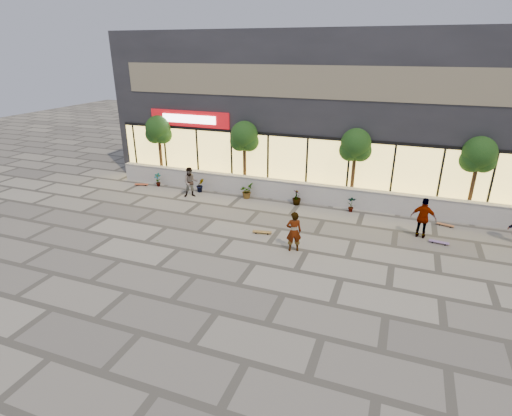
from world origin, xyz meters
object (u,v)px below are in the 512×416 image
(skater_left, at_px, (191,182))
(skater_right_near, at_px, (423,218))
(tree_midwest, at_px, (244,138))
(tree_east, at_px, (479,157))
(skateboard_left, at_px, (141,184))
(skateboard_center, at_px, (262,232))
(tree_west, at_px, (158,131))
(tree_mideast, at_px, (356,147))
(skateboard_right_near, at_px, (445,225))
(skater_center, at_px, (294,232))
(skateboard_right_far, at_px, (439,242))

(skater_left, bearing_deg, skater_right_near, -33.63)
(tree_midwest, bearing_deg, tree_east, 0.00)
(skateboard_left, bearing_deg, skateboard_center, -39.36)
(tree_west, height_order, tree_mideast, same)
(tree_east, distance_m, skateboard_right_near, 3.42)
(tree_midwest, bearing_deg, tree_mideast, 0.00)
(skater_center, xyz_separation_m, skater_left, (-6.92, 4.10, -0.01))
(skateboard_right_far, bearing_deg, tree_mideast, 147.07)
(tree_midwest, height_order, skater_center, tree_midwest)
(skater_left, xyz_separation_m, skateboard_center, (5.22, -3.07, -0.74))
(skater_left, xyz_separation_m, skateboard_right_far, (12.45, -1.40, -0.75))
(tree_west, xyz_separation_m, skateboard_right_far, (15.64, -3.52, -2.91))
(tree_midwest, height_order, tree_east, same)
(skateboard_center, xyz_separation_m, skateboard_right_far, (7.23, 1.67, -0.00))
(skater_right_near, bearing_deg, skateboard_center, 26.30)
(skateboard_left, bearing_deg, skater_center, -40.86)
(skateboard_center, distance_m, skateboard_right_near, 8.43)
(tree_midwest, distance_m, tree_mideast, 6.00)
(skater_right_near, bearing_deg, tree_west, -3.17)
(tree_mideast, relative_size, skateboard_center, 4.56)
(skater_center, relative_size, skater_right_near, 0.94)
(tree_east, relative_size, skateboard_right_far, 4.83)
(tree_midwest, xyz_separation_m, skater_center, (4.61, -6.21, -2.15))
(tree_mideast, relative_size, skater_right_near, 2.21)
(skater_left, height_order, skateboard_right_far, skater_left)
(tree_midwest, distance_m, skater_right_near, 10.14)
(skater_center, height_order, skateboard_left, skater_center)
(skater_left, bearing_deg, tree_midwest, 13.69)
(tree_west, distance_m, skater_left, 4.40)
(tree_mideast, distance_m, skateboard_right_far, 6.16)
(skater_center, relative_size, skateboard_left, 2.00)
(tree_mideast, xyz_separation_m, skateboard_right_near, (4.50, -1.50, -2.91))
(tree_east, height_order, skater_center, tree_east)
(skateboard_right_far, bearing_deg, tree_east, 76.28)
(tree_mideast, distance_m, skater_left, 8.84)
(tree_east, bearing_deg, tree_mideast, 180.00)
(skateboard_left, height_order, skateboard_right_far, skateboard_left)
(tree_east, bearing_deg, skateboard_center, -148.87)
(skater_center, height_order, skateboard_right_near, skater_center)
(tree_west, bearing_deg, skateboard_left, -108.43)
(skater_center, height_order, skater_right_near, skater_right_near)
(tree_mideast, xyz_separation_m, tree_east, (5.50, 0.00, 0.00))
(skater_left, relative_size, skateboard_center, 1.92)
(skater_center, bearing_deg, skateboard_left, -46.59)
(tree_midwest, bearing_deg, skater_center, -53.43)
(tree_midwest, relative_size, skateboard_right_near, 5.08)
(skateboard_right_near, bearing_deg, skater_right_near, -108.68)
(tree_midwest, bearing_deg, skateboard_left, -165.96)
(tree_mideast, height_order, skater_left, tree_mideast)
(tree_west, distance_m, skater_right_near, 15.39)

